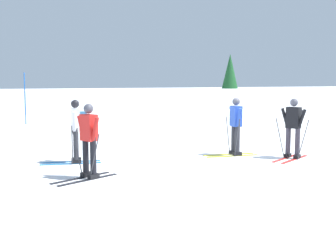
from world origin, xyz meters
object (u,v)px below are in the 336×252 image
skier_black (294,125)px  skier_blue (235,125)px  skier_white (76,128)px  trail_marker_pole (25,99)px  skier_red (89,139)px  conifer_far_left (230,75)px

skier_black → skier_blue: (-1.35, 0.95, -0.04)m
skier_white → trail_marker_pole: size_ratio=0.67×
skier_red → skier_black: bearing=6.2°
skier_red → skier_blue: 4.82m
skier_black → skier_red: bearing=-173.8°
trail_marker_pole → conifer_far_left: (15.21, 7.96, 1.23)m
skier_red → skier_black: same height
skier_red → trail_marker_pole: size_ratio=0.67×
trail_marker_pole → conifer_far_left: bearing=27.6°
skier_red → skier_white: 1.93m
trail_marker_pole → skier_blue: bearing=-62.4°
skier_blue → trail_marker_pole: (-5.79, 11.06, 0.36)m
skier_white → conifer_far_left: 23.40m
skier_blue → conifer_far_left: bearing=63.6°
skier_blue → trail_marker_pole: size_ratio=0.67×
skier_blue → trail_marker_pole: trail_marker_pole is taller
skier_red → skier_blue: bearing=19.3°
skier_red → skier_white: (-0.04, 1.93, 0.04)m
skier_white → conifer_far_left: conifer_far_left is taller
skier_red → skier_blue: size_ratio=1.00×
skier_white → skier_blue: bearing=-4.3°
skier_black → trail_marker_pole: bearing=120.7°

